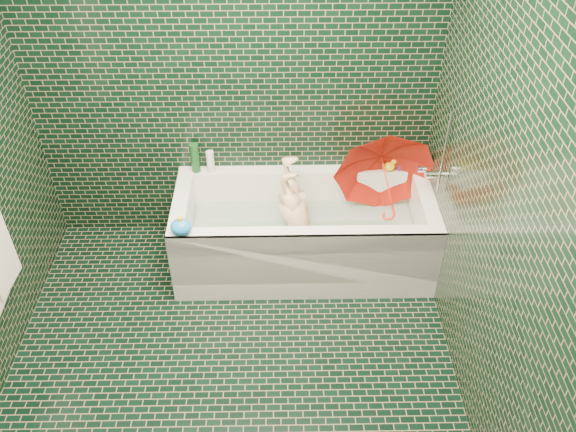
{
  "coord_description": "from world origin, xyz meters",
  "views": [
    {
      "loc": [
        0.29,
        -2.07,
        2.97
      ],
      "look_at": [
        0.34,
        0.82,
        0.57
      ],
      "focal_mm": 38.0,
      "sensor_mm": 36.0,
      "label": 1
    }
  ],
  "objects_px": {
    "child": "(299,225)",
    "umbrella": "(388,185)",
    "bathtub": "(304,239)",
    "rubber_duck": "(390,166)",
    "bath_toy": "(181,227)"
  },
  "relations": [
    {
      "from": "bathtub",
      "to": "rubber_duck",
      "type": "relative_size",
      "value": 14.94
    },
    {
      "from": "bathtub",
      "to": "rubber_duck",
      "type": "bearing_deg",
      "value": 28.08
    },
    {
      "from": "umbrella",
      "to": "bath_toy",
      "type": "relative_size",
      "value": 4.88
    },
    {
      "from": "child",
      "to": "umbrella",
      "type": "distance_m",
      "value": 0.64
    },
    {
      "from": "child",
      "to": "umbrella",
      "type": "xyz_separation_m",
      "value": [
        0.57,
        0.04,
        0.3
      ]
    },
    {
      "from": "umbrella",
      "to": "rubber_duck",
      "type": "xyz_separation_m",
      "value": [
        0.05,
        0.24,
        -0.02
      ]
    },
    {
      "from": "rubber_duck",
      "to": "bath_toy",
      "type": "distance_m",
      "value": 1.49
    },
    {
      "from": "bathtub",
      "to": "bath_toy",
      "type": "xyz_separation_m",
      "value": [
        -0.75,
        -0.32,
        0.39
      ]
    },
    {
      "from": "umbrella",
      "to": "bathtub",
      "type": "bearing_deg",
      "value": -169.98
    },
    {
      "from": "bathtub",
      "to": "umbrella",
      "type": "bearing_deg",
      "value": 7.89
    },
    {
      "from": "bathtub",
      "to": "bath_toy",
      "type": "height_order",
      "value": "bath_toy"
    },
    {
      "from": "umbrella",
      "to": "bath_toy",
      "type": "xyz_separation_m",
      "value": [
        -1.29,
        -0.39,
        -0.0
      ]
    },
    {
      "from": "bath_toy",
      "to": "rubber_duck",
      "type": "bearing_deg",
      "value": 26.33
    },
    {
      "from": "bathtub",
      "to": "child",
      "type": "bearing_deg",
      "value": 126.98
    },
    {
      "from": "rubber_duck",
      "to": "bath_toy",
      "type": "xyz_separation_m",
      "value": [
        -1.34,
        -0.63,
        0.02
      ]
    }
  ]
}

